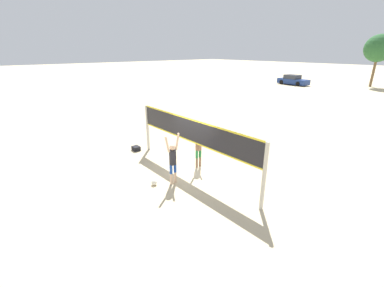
{
  "coord_description": "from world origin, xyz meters",
  "views": [
    {
      "loc": [
        7.72,
        -6.57,
        5.07
      ],
      "look_at": [
        0.0,
        0.0,
        1.33
      ],
      "focal_mm": 24.0,
      "sensor_mm": 36.0,
      "label": 1
    }
  ],
  "objects_px": {
    "volleyball": "(154,182)",
    "tree_left_cluster": "(379,48)",
    "volleyball_net": "(192,136)",
    "player_blocker": "(199,145)",
    "player_spiker": "(173,158)",
    "parked_car_near": "(293,80)",
    "gear_bag": "(136,148)"
  },
  "relations": [
    {
      "from": "volleyball",
      "to": "tree_left_cluster",
      "type": "height_order",
      "value": "tree_left_cluster"
    },
    {
      "from": "volleyball_net",
      "to": "player_blocker",
      "type": "distance_m",
      "value": 0.9
    },
    {
      "from": "player_spiker",
      "to": "parked_car_near",
      "type": "height_order",
      "value": "player_spiker"
    },
    {
      "from": "player_spiker",
      "to": "player_blocker",
      "type": "relative_size",
      "value": 1.01
    },
    {
      "from": "parked_car_near",
      "to": "tree_left_cluster",
      "type": "xyz_separation_m",
      "value": [
        8.5,
        6.43,
        4.57
      ]
    },
    {
      "from": "player_blocker",
      "to": "volleyball_net",
      "type": "bearing_deg",
      "value": 23.47
    },
    {
      "from": "volleyball",
      "to": "tree_left_cluster",
      "type": "xyz_separation_m",
      "value": [
        -4.17,
        39.42,
        5.1
      ]
    },
    {
      "from": "player_blocker",
      "to": "parked_car_near",
      "type": "relative_size",
      "value": 0.43
    },
    {
      "from": "player_spiker",
      "to": "parked_car_near",
      "type": "relative_size",
      "value": 0.43
    },
    {
      "from": "volleyball",
      "to": "player_blocker",
      "type": "bearing_deg",
      "value": 93.23
    },
    {
      "from": "player_blocker",
      "to": "volleyball",
      "type": "distance_m",
      "value": 2.66
    },
    {
      "from": "volleyball",
      "to": "parked_car_near",
      "type": "xyz_separation_m",
      "value": [
        -12.66,
        32.99,
        0.54
      ]
    },
    {
      "from": "player_spiker",
      "to": "volleyball",
      "type": "relative_size",
      "value": 9.39
    },
    {
      "from": "player_blocker",
      "to": "volleyball",
      "type": "xyz_separation_m",
      "value": [
        0.14,
        -2.48,
        -0.96
      ]
    },
    {
      "from": "tree_left_cluster",
      "to": "player_spiker",
      "type": "bearing_deg",
      "value": -83.32
    },
    {
      "from": "volleyball",
      "to": "gear_bag",
      "type": "relative_size",
      "value": 0.53
    },
    {
      "from": "volleyball_net",
      "to": "parked_car_near",
      "type": "distance_m",
      "value": 33.66
    },
    {
      "from": "tree_left_cluster",
      "to": "parked_car_near",
      "type": "bearing_deg",
      "value": -142.87
    },
    {
      "from": "tree_left_cluster",
      "to": "gear_bag",
      "type": "bearing_deg",
      "value": -89.46
    },
    {
      "from": "gear_bag",
      "to": "volleyball_net",
      "type": "bearing_deg",
      "value": 8.38
    },
    {
      "from": "volleyball",
      "to": "gear_bag",
      "type": "distance_m",
      "value": 4.02
    },
    {
      "from": "volleyball_net",
      "to": "gear_bag",
      "type": "distance_m",
      "value": 4.27
    },
    {
      "from": "volleyball_net",
      "to": "tree_left_cluster",
      "type": "relative_size",
      "value": 1.03
    },
    {
      "from": "gear_bag",
      "to": "tree_left_cluster",
      "type": "bearing_deg",
      "value": 90.54
    },
    {
      "from": "volleyball",
      "to": "tree_left_cluster",
      "type": "bearing_deg",
      "value": 96.03
    },
    {
      "from": "player_blocker",
      "to": "tree_left_cluster",
      "type": "bearing_deg",
      "value": -173.78
    },
    {
      "from": "volleyball_net",
      "to": "player_spiker",
      "type": "relative_size",
      "value": 3.56
    },
    {
      "from": "volleyball_net",
      "to": "player_blocker",
      "type": "xyz_separation_m",
      "value": [
        -0.27,
        0.61,
        -0.6
      ]
    },
    {
      "from": "tree_left_cluster",
      "to": "volleyball_net",
      "type": "bearing_deg",
      "value": -83.48
    },
    {
      "from": "player_blocker",
      "to": "tree_left_cluster",
      "type": "relative_size",
      "value": 0.29
    },
    {
      "from": "volleyball",
      "to": "volleyball_net",
      "type": "bearing_deg",
      "value": 86.16
    },
    {
      "from": "player_blocker",
      "to": "volleyball",
      "type": "height_order",
      "value": "player_blocker"
    }
  ]
}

